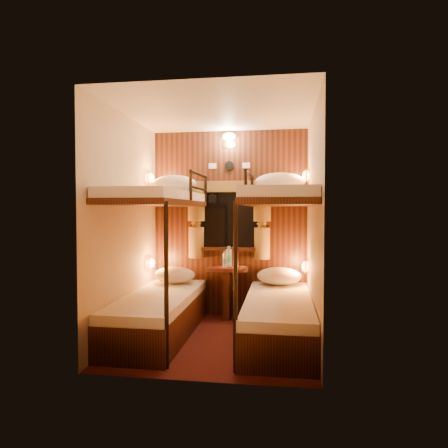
% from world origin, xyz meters
% --- Properties ---
extents(floor, '(2.10, 2.10, 0.00)m').
position_xyz_m(floor, '(0.00, 0.00, 0.00)').
color(floor, '#34120E').
rests_on(floor, ground).
extents(ceiling, '(2.10, 2.10, 0.00)m').
position_xyz_m(ceiling, '(0.00, 0.00, 2.40)').
color(ceiling, silver).
rests_on(ceiling, wall_back).
extents(wall_back, '(2.40, 0.00, 2.40)m').
position_xyz_m(wall_back, '(0.00, 1.05, 1.20)').
color(wall_back, '#C6B293').
rests_on(wall_back, floor).
extents(wall_front, '(2.40, 0.00, 2.40)m').
position_xyz_m(wall_front, '(0.00, -1.05, 1.20)').
color(wall_front, '#C6B293').
rests_on(wall_front, floor).
extents(wall_left, '(0.00, 2.40, 2.40)m').
position_xyz_m(wall_left, '(-1.00, 0.00, 1.20)').
color(wall_left, '#C6B293').
rests_on(wall_left, floor).
extents(wall_right, '(0.00, 2.40, 2.40)m').
position_xyz_m(wall_right, '(1.00, 0.00, 1.20)').
color(wall_right, '#C6B293').
rests_on(wall_right, floor).
extents(back_panel, '(2.00, 0.03, 2.40)m').
position_xyz_m(back_panel, '(0.00, 1.04, 1.20)').
color(back_panel, black).
rests_on(back_panel, floor).
extents(bunk_left, '(0.72, 1.90, 1.82)m').
position_xyz_m(bunk_left, '(-0.65, 0.07, 0.56)').
color(bunk_left, black).
rests_on(bunk_left, floor).
extents(bunk_right, '(0.72, 1.90, 1.82)m').
position_xyz_m(bunk_right, '(0.65, 0.07, 0.56)').
color(bunk_right, black).
rests_on(bunk_right, floor).
extents(window, '(1.00, 0.12, 0.79)m').
position_xyz_m(window, '(0.00, 1.00, 1.18)').
color(window, black).
rests_on(window, back_panel).
extents(curtains, '(1.10, 0.22, 1.00)m').
position_xyz_m(curtains, '(0.00, 0.97, 1.26)').
color(curtains, olive).
rests_on(curtains, back_panel).
extents(back_fixtures, '(0.54, 0.09, 0.48)m').
position_xyz_m(back_fixtures, '(0.00, 1.00, 2.25)').
color(back_fixtures, black).
rests_on(back_fixtures, back_panel).
extents(reading_lamps, '(2.00, 0.20, 1.25)m').
position_xyz_m(reading_lamps, '(-0.00, 0.70, 1.24)').
color(reading_lamps, orange).
rests_on(reading_lamps, wall_left).
extents(table, '(0.50, 0.34, 0.66)m').
position_xyz_m(table, '(0.00, 0.85, 0.41)').
color(table, '#502112').
rests_on(table, floor).
extents(bottle_left, '(0.08, 0.08, 0.27)m').
position_xyz_m(bottle_left, '(0.01, 0.88, 0.76)').
color(bottle_left, '#99BFE5').
rests_on(bottle_left, table).
extents(bottle_right, '(0.06, 0.06, 0.21)m').
position_xyz_m(bottle_right, '(-0.02, 0.80, 0.74)').
color(bottle_right, '#99BFE5').
rests_on(bottle_right, table).
extents(sachet_a, '(0.09, 0.07, 0.01)m').
position_xyz_m(sachet_a, '(0.10, 0.83, 0.65)').
color(sachet_a, silver).
rests_on(sachet_a, table).
extents(sachet_b, '(0.10, 0.09, 0.01)m').
position_xyz_m(sachet_b, '(0.18, 0.92, 0.65)').
color(sachet_b, silver).
rests_on(sachet_b, table).
extents(pillow_lower_left, '(0.52, 0.37, 0.20)m').
position_xyz_m(pillow_lower_left, '(-0.65, 0.70, 0.56)').
color(pillow_lower_left, silver).
rests_on(pillow_lower_left, bunk_left).
extents(pillow_lower_right, '(0.54, 0.39, 0.21)m').
position_xyz_m(pillow_lower_right, '(0.65, 0.78, 0.56)').
color(pillow_lower_right, silver).
rests_on(pillow_lower_right, bunk_right).
extents(pillow_upper_left, '(0.56, 0.40, 0.22)m').
position_xyz_m(pillow_upper_left, '(-0.65, 0.72, 1.70)').
color(pillow_upper_left, silver).
rests_on(pillow_upper_left, bunk_left).
extents(pillow_upper_right, '(0.62, 0.44, 0.24)m').
position_xyz_m(pillow_upper_right, '(0.65, 0.78, 1.71)').
color(pillow_upper_right, silver).
rests_on(pillow_upper_right, bunk_right).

